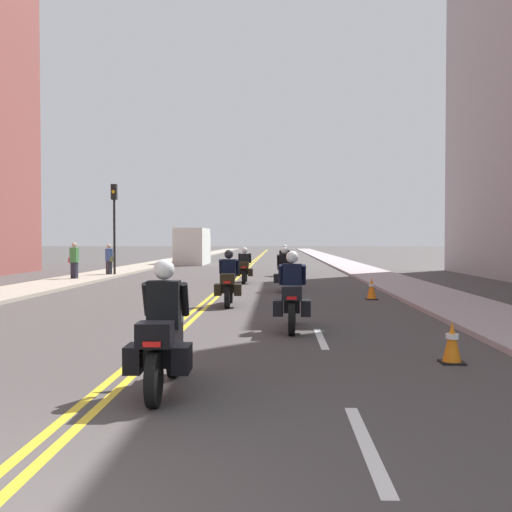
# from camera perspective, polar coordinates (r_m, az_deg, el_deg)

# --- Properties ---
(ground_plane) EXTENTS (264.00, 264.00, 0.00)m
(ground_plane) POSITION_cam_1_polar(r_m,az_deg,el_deg) (51.62, -0.25, -0.58)
(ground_plane) COLOR #454040
(sidewalk_left) EXTENTS (2.58, 144.00, 0.12)m
(sidewalk_left) POSITION_cam_1_polar(r_m,az_deg,el_deg) (52.42, -8.17, -0.49)
(sidewalk_left) COLOR #9F9585
(sidewalk_left) RESTS_ON ground
(sidewalk_right) EXTENTS (2.58, 144.00, 0.12)m
(sidewalk_right) POSITION_cam_1_polar(r_m,az_deg,el_deg) (51.82, 7.76, -0.52)
(sidewalk_right) COLOR #A8989C
(sidewalk_right) RESTS_ON ground
(centreline_yellow_inner) EXTENTS (0.12, 132.00, 0.01)m
(centreline_yellow_inner) POSITION_cam_1_polar(r_m,az_deg,el_deg) (51.63, -0.38, -0.57)
(centreline_yellow_inner) COLOR yellow
(centreline_yellow_inner) RESTS_ON ground
(centreline_yellow_outer) EXTENTS (0.12, 132.00, 0.01)m
(centreline_yellow_outer) POSITION_cam_1_polar(r_m,az_deg,el_deg) (51.62, -0.12, -0.57)
(centreline_yellow_outer) COLOR yellow
(centreline_yellow_outer) RESTS_ON ground
(lane_dashes_white) EXTENTS (0.14, 56.40, 0.01)m
(lane_dashes_white) POSITION_cam_1_polar(r_m,az_deg,el_deg) (32.61, 3.57, -1.80)
(lane_dashes_white) COLOR silver
(lane_dashes_white) RESTS_ON ground
(motorcycle_0) EXTENTS (0.77, 2.13, 1.66)m
(motorcycle_0) POSITION_cam_1_polar(r_m,az_deg,el_deg) (7.57, -8.82, -7.85)
(motorcycle_0) COLOR black
(motorcycle_0) RESTS_ON ground
(motorcycle_1) EXTENTS (0.77, 2.30, 1.67)m
(motorcycle_1) POSITION_cam_1_polar(r_m,az_deg,el_deg) (12.63, 3.45, -4.08)
(motorcycle_1) COLOR black
(motorcycle_1) RESTS_ON ground
(motorcycle_2) EXTENTS (0.77, 2.12, 1.61)m
(motorcycle_2) POSITION_cam_1_polar(r_m,az_deg,el_deg) (17.27, -2.62, -2.63)
(motorcycle_2) COLOR black
(motorcycle_2) RESTS_ON ground
(motorcycle_3) EXTENTS (0.78, 2.11, 1.63)m
(motorcycle_3) POSITION_cam_1_polar(r_m,az_deg,el_deg) (22.17, 2.73, -1.65)
(motorcycle_3) COLOR black
(motorcycle_3) RESTS_ON ground
(motorcycle_4) EXTENTS (0.76, 2.24, 1.57)m
(motorcycle_4) POSITION_cam_1_polar(r_m,az_deg,el_deg) (26.43, -1.10, -1.22)
(motorcycle_4) COLOR black
(motorcycle_4) RESTS_ON ground
(motorcycle_5) EXTENTS (0.77, 2.14, 1.65)m
(motorcycle_5) POSITION_cam_1_polar(r_m,az_deg,el_deg) (31.78, 2.74, -0.71)
(motorcycle_5) COLOR black
(motorcycle_5) RESTS_ON ground
(traffic_cone_0) EXTENTS (0.36, 0.36, 0.65)m
(traffic_cone_0) POSITION_cam_1_polar(r_m,az_deg,el_deg) (9.79, 18.12, -7.79)
(traffic_cone_0) COLOR black
(traffic_cone_0) RESTS_ON ground
(traffic_cone_1) EXTENTS (0.37, 0.37, 0.72)m
(traffic_cone_1) POSITION_cam_1_polar(r_m,az_deg,el_deg) (19.49, 10.92, -3.03)
(traffic_cone_1) COLOR black
(traffic_cone_1) RESTS_ON ground
(traffic_light_near) EXTENTS (0.28, 0.38, 4.78)m
(traffic_light_near) POSITION_cam_1_polar(r_m,az_deg,el_deg) (31.92, -13.32, 4.00)
(traffic_light_near) COLOR black
(traffic_light_near) RESTS_ON ground
(pedestrian_0) EXTENTS (0.51, 0.32, 1.78)m
(pedestrian_0) POSITION_cam_1_polar(r_m,az_deg,el_deg) (28.95, -16.88, -0.47)
(pedestrian_0) COLOR #222331
(pedestrian_0) RESTS_ON ground
(pedestrian_1) EXTENTS (0.47, 0.43, 1.68)m
(pedestrian_1) POSITION_cam_1_polar(r_m,az_deg,el_deg) (32.13, -13.78, -0.36)
(pedestrian_1) COLOR #2A2A35
(pedestrian_1) RESTS_ON ground
(parked_truck) EXTENTS (2.20, 6.50, 2.80)m
(parked_truck) POSITION_cam_1_polar(r_m,az_deg,el_deg) (47.46, -5.96, 0.77)
(parked_truck) COLOR silver
(parked_truck) RESTS_ON ground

